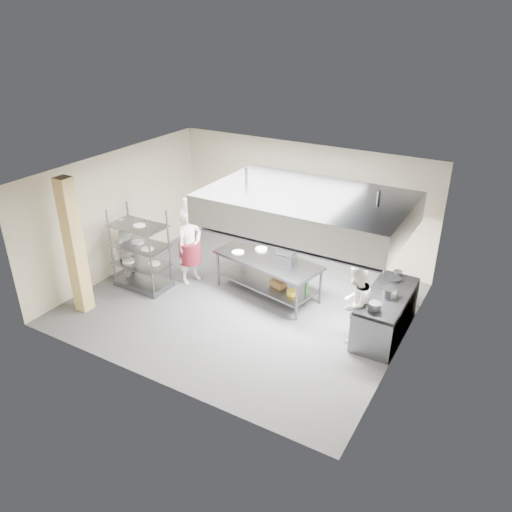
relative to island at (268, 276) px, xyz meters
The scene contains 23 objects.
floor 0.86m from the island, 113.05° to the right, with size 7.00×7.00×0.00m, color #3C3C3F.
ceiling 2.65m from the island, 113.05° to the right, with size 7.00×7.00×0.00m, color silver.
wall_back 2.57m from the island, 96.93° to the left, with size 7.00×7.00×0.00m, color #B5AA90.
wall_left 3.98m from the island, behind, with size 6.00×6.00×0.00m, color #B5AA90.
wall_right 3.45m from the island, 11.71° to the right, with size 6.00×6.00×0.00m, color #B5AA90.
column 4.22m from the island, 141.12° to the right, with size 0.30×0.30×3.00m, color tan.
exhaust_hood 2.21m from the island, 14.70° to the right, with size 4.00×2.50×0.60m, color slate.
hood_strip_a 1.65m from the island, 66.43° to the right, with size 1.60×0.12×0.04m, color white.
hood_strip_b 2.53m from the island, ahead, with size 1.60×0.12×0.04m, color white.
wall_shelf 2.85m from the island, 55.10° to the left, with size 1.50×0.28×0.04m, color slate.
island is the anchor object (origin of this frame).
island_worktop 0.42m from the island, ahead, with size 2.48×1.03×0.06m, color slate.
island_undershelf 0.16m from the island, ahead, with size 2.28×0.93×0.04m, color slate.
pass_rack 3.00m from the island, 157.29° to the right, with size 1.28×0.75×1.92m, color slate, non-canonical shape.
cooking_range 2.80m from the island, ahead, with size 0.80×2.00×0.84m, color gray.
range_top 2.83m from the island, ahead, with size 0.78×1.96×0.06m, color black.
chef_head 1.99m from the island, 169.08° to the right, with size 0.67×0.44×1.84m, color white.
chef_line 2.44m from the island, 16.63° to the right, with size 0.79×0.62×1.63m, color silver.
chef_plating 3.47m from the island, 162.07° to the right, with size 0.93×0.39×1.59m, color silver.
griddle 0.71m from the island, ahead, with size 0.45×0.35×0.22m, color slate.
wicker_basket 0.33m from the island, 12.06° to the right, with size 0.34×0.24×0.15m, color brown.
stockpot 2.90m from the island, ahead, with size 0.28×0.28×0.20m, color gray.
plate_stack 2.97m from the island, 157.29° to the right, with size 0.28×0.28×0.05m, color white.
Camera 1 is at (5.06, -8.13, 5.92)m, focal length 35.00 mm.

